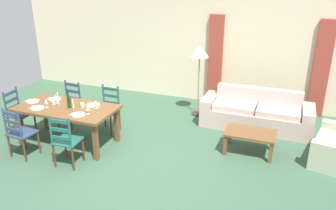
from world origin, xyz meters
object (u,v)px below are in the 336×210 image
dining_chair_near_left (20,133)px  dining_chair_near_right (66,141)px  dining_chair_head_west (18,112)px  wine_glass_near_left (46,102)px  dining_chair_far_right (109,109)px  coffee_cup_primary (82,105)px  dining_table (67,111)px  wine_bottle (69,102)px  coffee_cup_secondary (54,102)px  coffee_table (250,135)px  wine_glass_far_left (56,97)px  wine_glass_far_right (96,103)px  wine_glass_near_right (88,108)px  standing_lamp (200,55)px  couch (256,114)px  dining_chair_far_left (70,104)px

dining_chair_near_left → dining_chair_near_right: size_ratio=1.00×
dining_chair_head_west → wine_glass_near_left: (0.84, -0.10, 0.38)m
dining_chair_far_right → coffee_cup_primary: bearing=-102.8°
dining_table → dining_chair_head_west: (-1.16, -0.04, -0.19)m
wine_bottle → coffee_cup_primary: 0.25m
dining_table → coffee_cup_secondary: coffee_cup_secondary is taller
dining_chair_far_right → coffee_table: bearing=1.5°
wine_glass_near_left → dining_chair_far_right: bearing=49.1°
wine_bottle → wine_glass_far_left: bearing=162.4°
wine_glass_far_right → coffee_cup_secondary: wine_glass_far_right is taller
wine_glass_near_right → coffee_cup_secondary: (-0.87, 0.15, -0.07)m
dining_chair_far_right → coffee_table: dining_chair_far_right is taller
dining_chair_near_right → wine_glass_near_left: (-0.81, 0.58, 0.38)m
wine_bottle → dining_table: bearing=176.6°
dining_chair_near_left → wine_glass_far_right: bearing=40.8°
wine_glass_far_right → coffee_table: (2.77, 0.70, -0.51)m
dining_chair_near_left → wine_glass_near_left: size_ratio=5.96×
dining_chair_near_right → dining_chair_far_right: 1.48m
dining_table → wine_glass_near_left: wine_glass_near_left is taller
coffee_cup_primary → standing_lamp: 2.78m
coffee_cup_secondary → dining_chair_near_right: bearing=-43.3°
couch → wine_glass_far_left: bearing=-151.9°
dining_chair_near_right → coffee_table: (2.86, 1.55, -0.12)m
wine_glass_near_left → standing_lamp: standing_lamp is taller
wine_bottle → couch: 3.87m
wine_bottle → wine_glass_far_right: 0.51m
dining_chair_near_left → dining_chair_far_left: same height
coffee_cup_secondary → coffee_table: (3.64, 0.82, -0.44)m
dining_chair_far_right → wine_glass_near_left: size_ratio=5.96×
wine_glass_near_right → coffee_cup_primary: 0.36m
wine_glass_far_right → wine_glass_near_left: bearing=-162.7°
dining_chair_near_right → couch: (2.82, 2.77, -0.19)m
dining_chair_far_right → wine_glass_near_left: bearing=-130.9°
couch → wine_bottle: bearing=-147.4°
dining_chair_head_west → standing_lamp: 3.98m
wine_glass_far_right → standing_lamp: size_ratio=0.10×
dining_chair_far_left → coffee_table: size_ratio=1.07×
dining_chair_far_left → wine_glass_far_right: bearing=-29.2°
wine_glass_near_left → wine_glass_near_right: size_ratio=1.00×
coffee_table → wine_glass_far_left: bearing=-168.9°
wine_glass_far_right → dining_chair_far_right: bearing=101.0°
dining_chair_near_left → coffee_table: 4.12m
wine_glass_far_left → wine_glass_far_right: size_ratio=1.00×
dining_chair_far_left → dining_chair_far_right: (0.92, 0.04, 0.00)m
dining_chair_near_left → couch: size_ratio=0.42×
coffee_table → standing_lamp: size_ratio=0.55×
wine_bottle → wine_glass_far_right: size_ratio=1.96×
wine_glass_far_left → coffee_cup_primary: bearing=-2.8°
dining_chair_near_left → wine_glass_far_left: 0.97m
dining_table → coffee_table: (3.34, 0.84, -0.31)m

